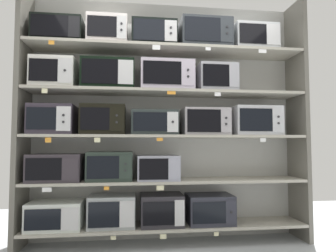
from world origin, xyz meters
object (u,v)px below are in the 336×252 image
at_px(microwave_1, 112,211).
at_px(microwave_16, 59,32).
at_px(microwave_3, 210,209).
at_px(microwave_5, 110,166).
at_px(microwave_2, 162,209).
at_px(microwave_13, 109,76).
at_px(microwave_0, 56,215).
at_px(microwave_14, 166,77).
at_px(microwave_9, 154,123).
at_px(microwave_12, 54,74).
at_px(microwave_7, 53,120).
at_px(microwave_10, 205,122).
at_px(microwave_18, 154,35).
at_px(microwave_11, 254,121).
at_px(microwave_19, 204,36).
at_px(microwave_17, 108,32).
at_px(microwave_8, 104,120).
at_px(microwave_15, 216,79).
at_px(microwave_20, 253,40).
at_px(microwave_6, 158,167).
at_px(microwave_4, 56,168).

height_order(microwave_1, microwave_16, microwave_16).
distance_m(microwave_3, microwave_5, 1.19).
bearing_deg(microwave_16, microwave_1, 0.02).
xyz_separation_m(microwave_2, microwave_13, (-0.58, -0.00, 1.45)).
relative_size(microwave_0, microwave_14, 0.94).
relative_size(microwave_9, microwave_12, 1.12).
xyz_separation_m(microwave_13, microwave_14, (0.63, 0.00, 0.00)).
relative_size(microwave_5, microwave_7, 1.06).
bearing_deg(microwave_10, microwave_13, 179.99).
bearing_deg(microwave_18, microwave_11, 0.01).
relative_size(microwave_3, microwave_5, 1.05).
relative_size(microwave_2, microwave_19, 0.80).
distance_m(microwave_2, microwave_7, 1.50).
relative_size(microwave_12, microwave_17, 1.05).
bearing_deg(microwave_17, microwave_7, -180.00).
height_order(microwave_11, microwave_17, microwave_17).
xyz_separation_m(microwave_1, microwave_3, (1.06, 0.00, -0.01)).
height_order(microwave_8, microwave_13, microwave_13).
xyz_separation_m(microwave_15, microwave_19, (-0.13, -0.00, 0.49)).
relative_size(microwave_16, microwave_17, 1.21).
xyz_separation_m(microwave_5, microwave_12, (-0.59, 0.00, 0.98)).
height_order(microwave_15, microwave_16, microwave_16).
bearing_deg(microwave_7, microwave_5, -0.02).
distance_m(microwave_9, microwave_20, 1.51).
relative_size(microwave_5, microwave_14, 0.82).
relative_size(microwave_3, microwave_15, 1.17).
relative_size(microwave_7, microwave_16, 0.87).
distance_m(microwave_2, microwave_20, 2.20).
height_order(microwave_3, microwave_14, microwave_14).
bearing_deg(microwave_8, microwave_12, 179.99).
height_order(microwave_13, microwave_16, microwave_16).
bearing_deg(microwave_12, microwave_2, -0.00).
bearing_deg(microwave_8, microwave_9, -0.01).
relative_size(microwave_0, microwave_12, 1.21).
relative_size(microwave_1, microwave_9, 0.97).
xyz_separation_m(microwave_16, microwave_18, (1.02, -0.00, 0.01)).
distance_m(microwave_3, microwave_15, 1.45).
distance_m(microwave_9, microwave_19, 1.15).
distance_m(microwave_12, microwave_18, 1.16).
bearing_deg(microwave_8, microwave_6, -0.03).
height_order(microwave_6, microwave_18, microwave_18).
xyz_separation_m(microwave_11, microwave_20, (-0.00, 0.00, 0.95)).
distance_m(microwave_1, microwave_4, 0.74).
bearing_deg(microwave_9, microwave_3, 0.01).
bearing_deg(microwave_3, microwave_20, -0.02).
bearing_deg(microwave_2, microwave_13, -179.96).
distance_m(microwave_7, microwave_17, 1.12).
height_order(microwave_12, microwave_19, microwave_19).
relative_size(microwave_7, microwave_12, 1.00).
xyz_separation_m(microwave_10, microwave_18, (-0.57, 0.00, 0.97)).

